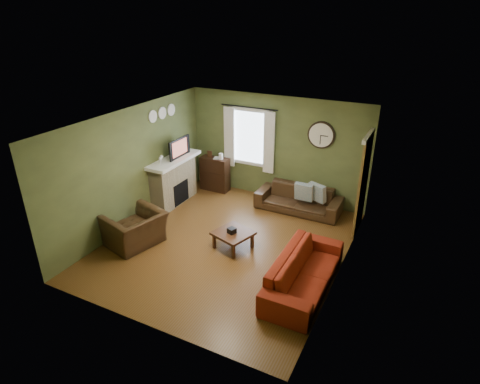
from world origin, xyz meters
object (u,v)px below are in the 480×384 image
at_px(sofa_brown, 298,199).
at_px(coffee_table, 233,240).
at_px(bookshelf, 215,174).
at_px(sofa_red, 304,272).
at_px(armchair, 135,229).

xyz_separation_m(sofa_brown, coffee_table, (-0.63, -2.17, -0.11)).
distance_m(bookshelf, sofa_brown, 2.39).
relative_size(sofa_brown, coffee_table, 2.95).
bearing_deg(sofa_brown, coffee_table, -106.30).
bearing_deg(sofa_red, sofa_brown, 20.94).
height_order(sofa_red, coffee_table, sofa_red).
xyz_separation_m(bookshelf, sofa_red, (3.43, -2.89, -0.13)).
xyz_separation_m(bookshelf, coffee_table, (1.75, -2.32, -0.27)).
bearing_deg(armchair, coffee_table, 127.27).
height_order(bookshelf, sofa_red, bookshelf).
bearing_deg(sofa_brown, armchair, -130.28).
height_order(sofa_brown, sofa_red, sofa_red).
bearing_deg(sofa_red, bookshelf, 49.85).
bearing_deg(coffee_table, sofa_brown, 73.70).
relative_size(bookshelf, sofa_red, 0.41).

